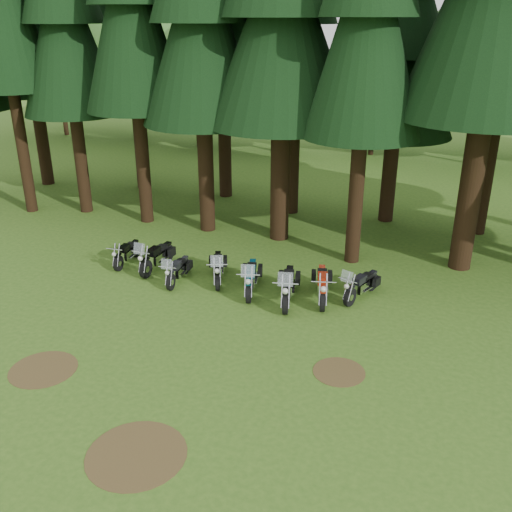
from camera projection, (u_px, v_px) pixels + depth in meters
The scene contains 19 objects.
ground at pixel (178, 351), 16.07m from camera, with size 120.00×120.00×0.00m, color #365E1A.
pine_back_4 at pixel (403, 28), 23.13m from camera, with size 4.94×4.94×13.78m.
decid_0 at pixel (59, 56), 42.44m from camera, with size 8.00×7.78×10.00m.
decid_1 at pixel (134, 59), 41.04m from camera, with size 7.91×7.69×9.88m.
decid_2 at pixel (199, 75), 38.84m from camera, with size 6.72×6.53×8.40m.
decid_3 at pixel (281, 84), 37.58m from camera, with size 6.12×5.95×7.65m.
decid_4 at pixel (379, 88), 36.76m from camera, with size 5.93×5.76×7.41m.
decid_5 at pixel (496, 61), 33.46m from camera, with size 8.45×8.21×10.56m.
dirt_patch_0 at pixel (43, 369), 15.24m from camera, with size 1.80×1.80×0.01m, color #4C3D1E.
dirt_patch_1 at pixel (339, 372), 15.13m from camera, with size 1.40×1.40×0.01m, color #4C3D1E.
dirt_patch_2 at pixel (136, 454), 12.29m from camera, with size 2.20×2.20×0.01m, color #4C3D1E.
motorcycle_0 at pixel (127, 254), 21.58m from camera, with size 0.32×1.97×0.80m.
motorcycle_1 at pixel (157, 257), 21.05m from camera, with size 0.44×2.29×1.44m.
motorcycle_2 at pixel (178, 271), 20.10m from camera, with size 0.44×1.99×1.25m.
motorcycle_3 at pixel (218, 268), 20.16m from camera, with size 1.09×2.18×1.41m.
motorcycle_4 at pixel (251, 278), 19.34m from camera, with size 0.90×2.36×1.49m.
motorcycle_5 at pixel (288, 287), 18.67m from camera, with size 0.82×2.50×1.57m.
motorcycle_6 at pixel (322, 285), 18.85m from camera, with size 0.73×2.33×0.96m.
motorcycle_7 at pixel (361, 286), 18.92m from camera, with size 0.98×2.08×1.34m.
Camera 1 is at (6.62, -12.24, 8.75)m, focal length 40.00 mm.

